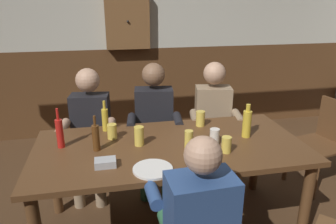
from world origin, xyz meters
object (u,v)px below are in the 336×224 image
(pint_glass_1, at_px, (189,140))
(pint_glass_3, at_px, (226,145))
(person_0, at_px, (90,127))
(person_1, at_px, (154,121))
(person_3, at_px, (195,216))
(condiment_caddy, at_px, (105,163))
(dining_table, at_px, (170,155))
(bottle_0, at_px, (60,133))
(bottle_3, at_px, (247,123))
(person_2, at_px, (214,118))
(wall_dart_cabinet, at_px, (127,21))
(pint_glass_0, at_px, (139,136))
(pint_glass_6, at_px, (215,136))
(bottle_2, at_px, (96,137))
(pint_glass_2, at_px, (200,119))
(chair_empty_near_left, at_px, (324,141))
(pint_glass_4, at_px, (112,131))
(plate_0, at_px, (153,169))
(pint_glass_5, at_px, (200,147))
(bottle_1, at_px, (105,119))
(table_candle, at_px, (211,157))

(pint_glass_1, height_order, pint_glass_3, pint_glass_1)
(person_0, height_order, person_1, person_1)
(person_3, distance_m, condiment_caddy, 0.69)
(person_0, bearing_deg, dining_table, 139.51)
(bottle_0, relative_size, bottle_3, 1.12)
(person_2, distance_m, bottle_0, 1.54)
(bottle_0, relative_size, wall_dart_cabinet, 0.44)
(pint_glass_0, distance_m, pint_glass_6, 0.57)
(person_3, bearing_deg, person_1, 87.58)
(person_1, relative_size, bottle_2, 4.63)
(dining_table, height_order, pint_glass_2, pint_glass_2)
(person_0, height_order, bottle_2, person_0)
(person_3, bearing_deg, pint_glass_3, 50.96)
(bottle_0, height_order, pint_glass_2, bottle_0)
(bottle_2, distance_m, pint_glass_3, 0.94)
(chair_empty_near_left, xyz_separation_m, pint_glass_4, (-2.08, -0.16, 0.35))
(plate_0, relative_size, pint_glass_4, 2.20)
(person_3, distance_m, pint_glass_4, 1.03)
(pint_glass_3, bearing_deg, pint_glass_0, 157.97)
(pint_glass_5, bearing_deg, bottle_0, 160.84)
(dining_table, relative_size, pint_glass_5, 15.40)
(pint_glass_1, bearing_deg, person_1, 98.88)
(person_2, bearing_deg, bottle_2, 42.12)
(bottle_1, relative_size, pint_glass_6, 2.15)
(pint_glass_5, bearing_deg, bottle_3, 27.75)
(bottle_3, bearing_deg, table_candle, -139.19)
(pint_glass_2, bearing_deg, pint_glass_5, -107.45)
(plate_0, xyz_separation_m, pint_glass_1, (0.31, 0.25, 0.07))
(chair_empty_near_left, distance_m, pint_glass_3, 1.44)
(bottle_3, bearing_deg, person_0, 151.50)
(person_0, xyz_separation_m, person_3, (0.62, -1.41, -0.02))
(person_2, distance_m, chair_empty_near_left, 1.12)
(bottle_2, bearing_deg, person_1, 52.14)
(dining_table, relative_size, bottle_0, 6.66)
(person_0, bearing_deg, chair_empty_near_left, 179.54)
(person_1, relative_size, pint_glass_5, 9.37)
(plate_0, height_order, pint_glass_3, pint_glass_3)
(plate_0, xyz_separation_m, wall_dart_cabinet, (0.07, 2.42, 0.77))
(table_candle, relative_size, condiment_caddy, 0.57)
(person_1, relative_size, pint_glass_1, 8.46)
(chair_empty_near_left, bearing_deg, pint_glass_0, 87.26)
(condiment_caddy, xyz_separation_m, pint_glass_4, (0.06, 0.44, 0.03))
(table_candle, relative_size, pint_glass_6, 0.66)
(person_1, bearing_deg, pint_glass_1, 106.32)
(person_0, bearing_deg, bottle_0, 80.49)
(person_2, height_order, bottle_0, person_2)
(dining_table, xyz_separation_m, pint_glass_2, (0.34, 0.32, 0.16))
(plate_0, distance_m, bottle_2, 0.52)
(table_candle, relative_size, pint_glass_1, 0.54)
(chair_empty_near_left, distance_m, pint_glass_0, 1.94)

